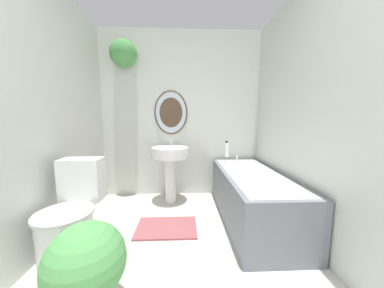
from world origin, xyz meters
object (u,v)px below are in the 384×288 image
Objects in this scene: bathtub at (252,195)px; potted_plant at (87,267)px; pedestal_sink at (170,160)px; shampoo_bottle at (226,149)px; toilet at (71,220)px.

potted_plant is (-1.32, -1.04, 0.03)m from bathtub.
bathtub reaches higher than potted_plant.
pedestal_sink is 1.53× the size of potted_plant.
shampoo_bottle reaches higher than bathtub.
shampoo_bottle reaches higher than potted_plant.
shampoo_bottle is 2.03m from potted_plant.
toilet is 1.93m from shampoo_bottle.
bathtub is 7.00× the size of shampoo_bottle.
pedestal_sink reaches higher than toilet.
toilet is 3.65× the size of shampoo_bottle.
shampoo_bottle is (0.78, 0.06, 0.14)m from pedestal_sink.
pedestal_sink reaches higher than potted_plant.
toilet is at bearing -161.99° from bathtub.
toilet is 0.92× the size of pedestal_sink.
bathtub is 1.68m from potted_plant.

